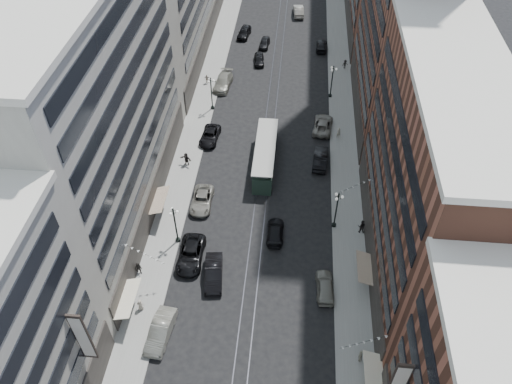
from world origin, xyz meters
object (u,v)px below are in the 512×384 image
(lamppost_sw_far, at_px, (175,224))
(streetcar, at_px, (265,156))
(car_13, at_px, (259,59))
(pedestrian_4, at_px, (360,356))
(car_7, at_px, (210,136))
(car_1, at_px, (160,331))
(car_11, at_px, (323,125))
(pedestrian_2, at_px, (139,269))
(car_14, at_px, (299,11))
(pedestrian_6, at_px, (207,79))
(car_4, at_px, (325,286))
(car_9, at_px, (244,32))
(car_12, at_px, (322,46))
(pedestrian_9, at_px, (345,64))
(pedestrian_7, at_px, (362,226))
(lamppost_se_mid, at_px, (332,80))
(car_8, at_px, (223,82))
(pedestrian_5, at_px, (186,159))
(pedestrian_8, at_px, (339,133))
(lamppost_sw_mid, at_px, (211,92))
(car_extra_1, at_px, (202,200))
(car_10, at_px, (320,158))
(car_extra_0, at_px, (264,43))
(lamppost_se_far, at_px, (336,209))
(car_2, at_px, (191,254))
(car_5, at_px, (214,273))
(pedestrian_1, at_px, (140,305))
(car_extra_2, at_px, (275,232))

(lamppost_sw_far, distance_m, streetcar, 17.31)
(car_13, bearing_deg, pedestrian_4, -81.31)
(lamppost_sw_far, height_order, car_7, lamppost_sw_far)
(car_1, distance_m, car_11, 39.29)
(lamppost_sw_far, xyz_separation_m, pedestrian_2, (-3.30, -5.06, -2.08))
(car_14, bearing_deg, pedestrian_6, 56.89)
(car_4, relative_size, car_9, 0.93)
(car_12, bearing_deg, pedestrian_9, 124.33)
(car_11, relative_size, pedestrian_7, 2.95)
(lamppost_sw_far, relative_size, lamppost_se_mid, 1.00)
(car_1, bearing_deg, car_8, 96.22)
(pedestrian_4, bearing_deg, pedestrian_5, 48.51)
(car_13, bearing_deg, lamppost_sw_far, -104.36)
(streetcar, xyz_separation_m, pedestrian_8, (10.18, 6.87, -0.56))
(lamppost_sw_mid, bearing_deg, pedestrian_5, -96.49)
(car_extra_1, bearing_deg, car_10, 31.05)
(car_extra_0, bearing_deg, lamppost_se_far, -69.75)
(car_12, bearing_deg, streetcar, 79.32)
(car_7, height_order, pedestrian_6, pedestrian_6)
(car_2, height_order, car_5, car_5)
(lamppost_se_mid, height_order, car_7, lamppost_se_mid)
(lamppost_se_far, bearing_deg, lamppost_sw_mid, 128.66)
(streetcar, relative_size, car_extra_1, 2.25)
(pedestrian_5, bearing_deg, pedestrian_1, -70.05)
(car_7, distance_m, pedestrian_7, 26.27)
(streetcar, xyz_separation_m, car_12, (7.87, 32.87, -0.86))
(pedestrian_6, bearing_deg, lamppost_sw_far, 94.11)
(lamppost_sw_mid, distance_m, car_11, 17.65)
(pedestrian_5, relative_size, car_extra_0, 0.45)
(car_1, xyz_separation_m, car_2, (1.23, 9.85, -0.06))
(car_14, bearing_deg, pedestrian_2, 71.58)
(car_1, height_order, car_extra_1, car_1)
(lamppost_se_far, relative_size, car_extra_2, 1.15)
(car_7, bearing_deg, pedestrian_7, -33.58)
(lamppost_se_far, height_order, pedestrian_7, lamppost_se_far)
(lamppost_sw_far, bearing_deg, car_14, 78.52)
(lamppost_se_mid, distance_m, pedestrian_8, 10.80)
(car_5, height_order, car_9, car_5)
(lamppost_se_mid, distance_m, pedestrian_2, 42.99)
(lamppost_sw_mid, relative_size, pedestrian_4, 3.32)
(pedestrian_9, bearing_deg, lamppost_se_far, -115.03)
(pedestrian_4, distance_m, car_12, 60.77)
(pedestrian_5, height_order, car_extra_1, pedestrian_5)
(car_1, bearing_deg, lamppost_se_mid, 74.56)
(car_11, xyz_separation_m, pedestrian_5, (-18.66, -9.84, 0.31))
(pedestrian_7, xyz_separation_m, pedestrian_8, (-2.19, 18.14, -0.11))
(lamppost_se_mid, xyz_separation_m, car_extra_1, (-16.57, -25.72, -2.34))
(lamppost_se_mid, height_order, pedestrian_8, lamppost_se_mid)
(pedestrian_2, xyz_separation_m, pedestrian_7, (24.87, 8.37, 0.10))
(car_extra_1, bearing_deg, car_7, 93.63)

